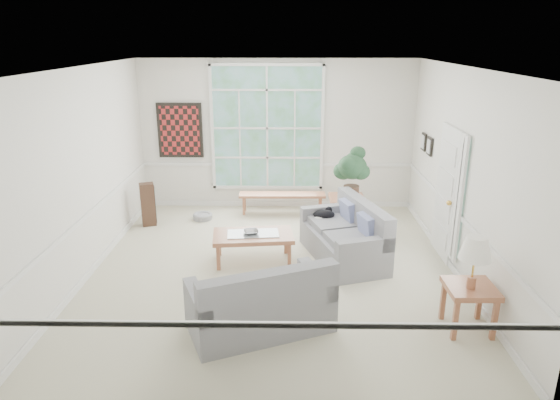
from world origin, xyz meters
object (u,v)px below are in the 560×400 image
object	(u,v)px
loveseat_right	(344,232)
coffee_table	(253,248)
loveseat_front	(260,295)
end_table	(346,213)
side_table	(468,308)

from	to	relation	value
loveseat_right	coffee_table	xyz separation A→B (m)	(-1.42, -0.13, -0.23)
loveseat_right	loveseat_front	size ratio (longest dim) A/B	1.02
loveseat_front	coffee_table	bearing A→B (deg)	73.60
end_table	side_table	xyz separation A→B (m)	(1.11, -3.28, -0.02)
coffee_table	loveseat_right	bearing A→B (deg)	-1.12
coffee_table	end_table	world-z (taller)	end_table
loveseat_right	end_table	world-z (taller)	loveseat_right
loveseat_front	side_table	bearing A→B (deg)	-22.15
end_table	loveseat_right	bearing A→B (deg)	-98.58
loveseat_front	end_table	world-z (taller)	loveseat_front
loveseat_right	side_table	distance (m)	2.40
loveseat_front	coffee_table	world-z (taller)	loveseat_front
loveseat_front	coffee_table	distance (m)	1.93
coffee_table	side_table	world-z (taller)	side_table
loveseat_right	end_table	distance (m)	1.29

